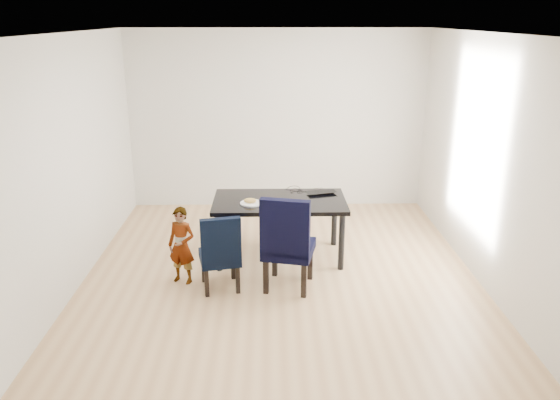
{
  "coord_description": "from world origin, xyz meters",
  "views": [
    {
      "loc": [
        -0.11,
        -5.74,
        2.87
      ],
      "look_at": [
        0.0,
        0.2,
        0.85
      ],
      "focal_mm": 35.0,
      "sensor_mm": 36.0,
      "label": 1
    }
  ],
  "objects_px": {
    "chair_right": "(289,241)",
    "laptop": "(320,191)",
    "dining_table": "(280,229)",
    "plate": "(251,203)",
    "chair_left": "(219,251)",
    "child": "(182,246)"
  },
  "relations": [
    {
      "from": "dining_table",
      "to": "plate",
      "type": "bearing_deg",
      "value": -157.72
    },
    {
      "from": "dining_table",
      "to": "chair_right",
      "type": "relative_size",
      "value": 1.47
    },
    {
      "from": "dining_table",
      "to": "chair_left",
      "type": "bearing_deg",
      "value": -129.92
    },
    {
      "from": "chair_left",
      "to": "dining_table",
      "type": "bearing_deg",
      "value": 37.98
    },
    {
      "from": "child",
      "to": "plate",
      "type": "relative_size",
      "value": 3.34
    },
    {
      "from": "laptop",
      "to": "dining_table",
      "type": "bearing_deg",
      "value": 13.0
    },
    {
      "from": "chair_left",
      "to": "laptop",
      "type": "height_order",
      "value": "chair_left"
    },
    {
      "from": "chair_right",
      "to": "laptop",
      "type": "height_order",
      "value": "chair_right"
    },
    {
      "from": "dining_table",
      "to": "plate",
      "type": "distance_m",
      "value": 0.53
    },
    {
      "from": "child",
      "to": "chair_right",
      "type": "bearing_deg",
      "value": 14.75
    },
    {
      "from": "chair_right",
      "to": "laptop",
      "type": "relative_size",
      "value": 2.98
    },
    {
      "from": "chair_left",
      "to": "child",
      "type": "distance_m",
      "value": 0.46
    },
    {
      "from": "dining_table",
      "to": "plate",
      "type": "relative_size",
      "value": 6.05
    },
    {
      "from": "plate",
      "to": "child",
      "type": "bearing_deg",
      "value": -146.15
    },
    {
      "from": "chair_right",
      "to": "laptop",
      "type": "xyz_separation_m",
      "value": [
        0.43,
        1.06,
        0.22
      ]
    },
    {
      "from": "child",
      "to": "laptop",
      "type": "relative_size",
      "value": 2.42
    },
    {
      "from": "chair_right",
      "to": "plate",
      "type": "xyz_separation_m",
      "value": [
        -0.43,
        0.64,
        0.21
      ]
    },
    {
      "from": "dining_table",
      "to": "chair_right",
      "type": "xyz_separation_m",
      "value": [
        0.09,
        -0.78,
        0.17
      ]
    },
    {
      "from": "plate",
      "to": "dining_table",
      "type": "bearing_deg",
      "value": 22.28
    },
    {
      "from": "child",
      "to": "laptop",
      "type": "distance_m",
      "value": 1.9
    },
    {
      "from": "chair_left",
      "to": "chair_right",
      "type": "xyz_separation_m",
      "value": [
        0.76,
        0.02,
        0.1
      ]
    },
    {
      "from": "chair_left",
      "to": "plate",
      "type": "bearing_deg",
      "value": 51.28
    }
  ]
}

